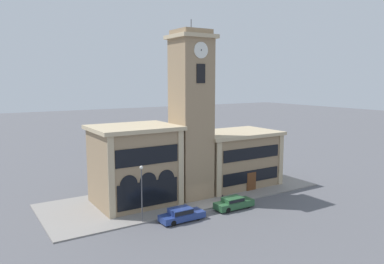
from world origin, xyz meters
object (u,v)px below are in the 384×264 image
Objects in this scene: parked_car_near at (181,214)px; bollard at (222,199)px; parked_car_mid at (234,203)px; street_lamp at (142,185)px.

parked_car_near is 6.90m from bollard.
parked_car_near is at bearing 179.94° from parked_car_mid.
street_lamp is 10.87m from bollard.
bollard is (6.66, 1.79, -0.05)m from parked_car_near.
parked_car_mid is 0.80× the size of street_lamp.
street_lamp is 5.51× the size of bollard.
street_lamp is at bearing 171.11° from parked_car_mid.
parked_car_near is 1.02× the size of parked_car_mid.
parked_car_mid is at bearing -82.37° from bollard.
street_lamp is (-3.70, 1.65, 3.27)m from parked_car_near.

